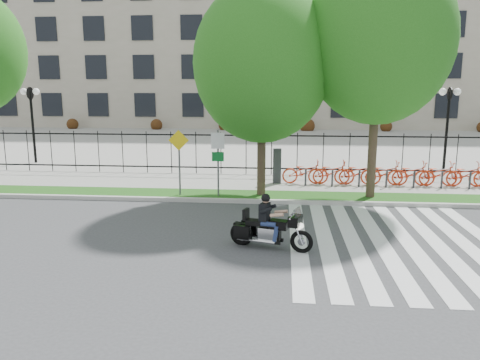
{
  "coord_description": "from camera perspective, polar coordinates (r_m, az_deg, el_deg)",
  "views": [
    {
      "loc": [
        1.73,
        -12.62,
        4.16
      ],
      "look_at": [
        0.28,
        3.0,
        1.08
      ],
      "focal_mm": 35.0,
      "sensor_mm": 36.0,
      "label": 1
    }
  ],
  "objects": [
    {
      "name": "bike_share_station",
      "position": [
        20.81,
        19.97,
        0.76
      ],
      "size": [
        11.15,
        0.88,
        1.5
      ],
      "color": "#2D2D33",
      "rests_on": "sidewalk"
    },
    {
      "name": "grass_verge",
      "position": [
        18.12,
        -0.33,
        -1.93
      ],
      "size": [
        60.0,
        1.5,
        0.15
      ],
      "primitive_type": "cube",
      "color": "#1D4D13",
      "rests_on": "ground"
    },
    {
      "name": "street_tree_2",
      "position": [
        17.96,
        16.53,
        16.18
      ],
      "size": [
        5.3,
        5.3,
        8.79
      ],
      "color": "#372A1E",
      "rests_on": "grass_verge"
    },
    {
      "name": "plaza",
      "position": [
        37.89,
        2.65,
        4.86
      ],
      "size": [
        80.0,
        34.0,
        0.1
      ],
      "primitive_type": "cube",
      "color": "gray",
      "rests_on": "ground"
    },
    {
      "name": "lamp_post_right",
      "position": [
        25.99,
        24.09,
        8.04
      ],
      "size": [
        1.06,
        0.7,
        4.25
      ],
      "color": "black",
      "rests_on": "ground"
    },
    {
      "name": "iron_fence",
      "position": [
        22.1,
        0.75,
        3.27
      ],
      "size": [
        30.0,
        0.06,
        2.0
      ],
      "primitive_type": null,
      "color": "black",
      "rests_on": "sidewalk"
    },
    {
      "name": "street_tree_1",
      "position": [
        17.61,
        2.73,
        14.03
      ],
      "size": [
        5.07,
        5.07,
        7.84
      ],
      "color": "#372A1E",
      "rests_on": "grass_verge"
    },
    {
      "name": "sidewalk",
      "position": [
        20.56,
        0.35,
        -0.36
      ],
      "size": [
        60.0,
        3.5,
        0.15
      ],
      "primitive_type": "cube",
      "color": "gray",
      "rests_on": "ground"
    },
    {
      "name": "sign_pole_warning",
      "position": [
        17.81,
        -7.44,
        3.2
      ],
      "size": [
        0.78,
        0.09,
        2.49
      ],
      "color": "#59595B",
      "rests_on": "grass_verge"
    },
    {
      "name": "ground",
      "position": [
        13.4,
        -2.41,
        -6.99
      ],
      "size": [
        120.0,
        120.0,
        0.0
      ],
      "primitive_type": "plane",
      "color": "#3B3B3E",
      "rests_on": "ground"
    },
    {
      "name": "curb",
      "position": [
        17.3,
        -0.6,
        -2.56
      ],
      "size": [
        60.0,
        0.2,
        0.15
      ],
      "primitive_type": "cube",
      "color": "#B1AEA6",
      "rests_on": "ground"
    },
    {
      "name": "sign_pole_regulatory",
      "position": [
        17.54,
        -2.71,
        3.16
      ],
      "size": [
        0.5,
        0.09,
        2.5
      ],
      "color": "#59595B",
      "rests_on": "grass_verge"
    },
    {
      "name": "office_building",
      "position": [
        57.86,
        3.7,
        16.83
      ],
      "size": [
        60.0,
        21.9,
        20.15
      ],
      "color": "#A19682",
      "rests_on": "ground"
    },
    {
      "name": "lamp_post_left",
      "position": [
        28.21,
        -24.11,
        8.21
      ],
      "size": [
        1.06,
        0.7,
        4.25
      ],
      "color": "black",
      "rests_on": "ground"
    },
    {
      "name": "motorcycle_rider",
      "position": [
        12.33,
        3.68,
        -5.74
      ],
      "size": [
        2.23,
        1.07,
        1.78
      ],
      "color": "black",
      "rests_on": "ground"
    },
    {
      "name": "crosswalk_stripes",
      "position": [
        13.64,
        18.28,
        -7.2
      ],
      "size": [
        5.7,
        8.0,
        0.01
      ],
      "primitive_type": null,
      "color": "silver",
      "rests_on": "ground"
    }
  ]
}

